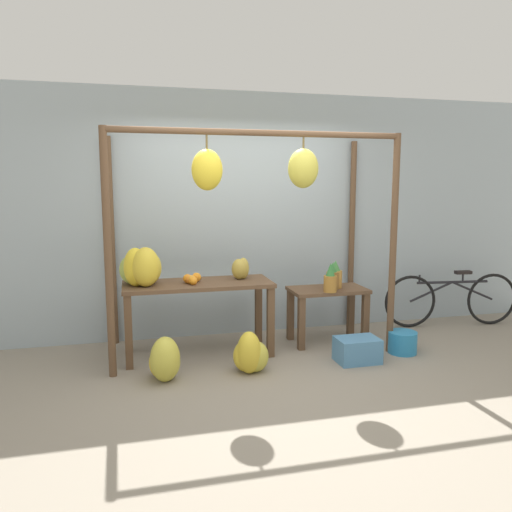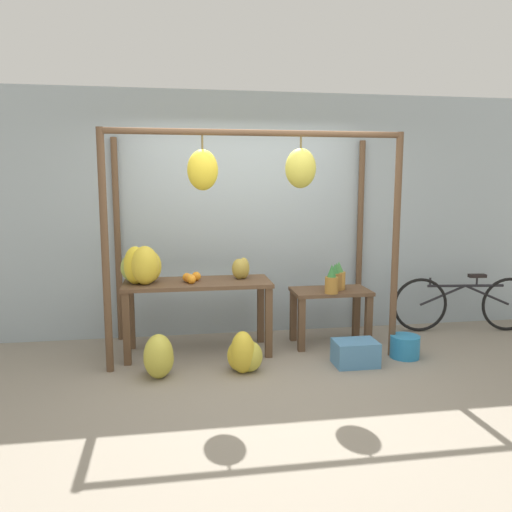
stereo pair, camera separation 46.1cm
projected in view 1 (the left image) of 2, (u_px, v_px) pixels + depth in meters
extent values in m
plane|color=gray|center=(274.00, 381.00, 4.51)|extent=(20.00, 20.00, 0.00)
cube|color=#99A8B2|center=(237.00, 215.00, 5.81)|extent=(8.00, 0.08, 2.80)
cylinder|color=brown|center=(108.00, 255.00, 4.46)|extent=(0.07, 0.07, 2.27)
cylinder|color=brown|center=(393.00, 246.00, 5.14)|extent=(0.07, 0.07, 2.27)
cylinder|color=brown|center=(112.00, 242.00, 5.42)|extent=(0.07, 0.07, 2.27)
cylinder|color=brown|center=(352.00, 236.00, 6.10)|extent=(0.07, 0.07, 2.27)
cylinder|color=brown|center=(261.00, 133.00, 4.64)|extent=(2.83, 0.06, 0.06)
cylinder|color=brown|center=(207.00, 142.00, 4.53)|extent=(0.02, 0.02, 0.13)
ellipsoid|color=yellow|center=(207.00, 170.00, 4.57)|extent=(0.29, 0.26, 0.38)
cylinder|color=brown|center=(304.00, 143.00, 4.76)|extent=(0.02, 0.02, 0.11)
ellipsoid|color=gold|center=(303.00, 168.00, 4.79)|extent=(0.30, 0.27, 0.38)
cube|color=brown|center=(198.00, 284.00, 5.10)|extent=(1.51, 0.60, 0.04)
cube|color=brown|center=(128.00, 332.00, 4.75)|extent=(0.07, 0.07, 0.73)
cube|color=brown|center=(271.00, 322.00, 5.09)|extent=(0.07, 0.07, 0.73)
cube|color=brown|center=(128.00, 319.00, 5.23)|extent=(0.07, 0.07, 0.73)
cube|color=brown|center=(258.00, 310.00, 5.57)|extent=(0.07, 0.07, 0.73)
cube|color=brown|center=(328.00, 290.00, 5.54)|extent=(0.84, 0.48, 0.04)
cube|color=brown|center=(301.00, 324.00, 5.31)|extent=(0.07, 0.07, 0.58)
cube|color=brown|center=(365.00, 319.00, 5.49)|extent=(0.07, 0.07, 0.58)
cube|color=brown|center=(290.00, 315.00, 5.67)|extent=(0.07, 0.07, 0.58)
cube|color=brown|center=(351.00, 311.00, 5.85)|extent=(0.07, 0.07, 0.58)
ellipsoid|color=gold|center=(148.00, 268.00, 4.96)|extent=(0.37, 0.37, 0.34)
ellipsoid|color=yellow|center=(143.00, 267.00, 4.97)|extent=(0.34, 0.34, 0.35)
ellipsoid|color=#9EB247|center=(133.00, 269.00, 4.98)|extent=(0.32, 0.34, 0.30)
ellipsoid|color=yellow|center=(135.00, 267.00, 4.87)|extent=(0.30, 0.29, 0.38)
ellipsoid|color=gold|center=(146.00, 267.00, 4.86)|extent=(0.38, 0.38, 0.39)
sphere|color=orange|center=(191.00, 279.00, 5.01)|extent=(0.09, 0.09, 0.09)
sphere|color=orange|center=(190.00, 279.00, 5.02)|extent=(0.09, 0.09, 0.09)
sphere|color=orange|center=(197.00, 277.00, 5.12)|extent=(0.10, 0.10, 0.10)
sphere|color=orange|center=(193.00, 280.00, 5.04)|extent=(0.07, 0.07, 0.07)
sphere|color=orange|center=(187.00, 279.00, 5.06)|extent=(0.09, 0.09, 0.09)
sphere|color=orange|center=(193.00, 281.00, 4.96)|extent=(0.09, 0.09, 0.09)
cylinder|color=olive|center=(334.00, 281.00, 5.50)|extent=(0.12, 0.12, 0.18)
cone|color=#428442|center=(334.00, 267.00, 5.48)|extent=(0.09, 0.09, 0.12)
cylinder|color=olive|center=(332.00, 281.00, 5.48)|extent=(0.13, 0.13, 0.19)
cone|color=#337538|center=(332.00, 267.00, 5.45)|extent=(0.09, 0.09, 0.10)
cylinder|color=#B27F38|center=(335.00, 279.00, 5.55)|extent=(0.15, 0.15, 0.19)
cone|color=#428442|center=(336.00, 265.00, 5.52)|extent=(0.10, 0.10, 0.11)
cylinder|color=#A3702D|center=(330.00, 284.00, 5.33)|extent=(0.14, 0.14, 0.18)
cone|color=#337538|center=(330.00, 269.00, 5.31)|extent=(0.10, 0.10, 0.14)
ellipsoid|color=gold|center=(166.00, 362.00, 4.50)|extent=(0.32, 0.30, 0.34)
ellipsoid|color=gold|center=(161.00, 363.00, 4.55)|extent=(0.27, 0.26, 0.29)
ellipsoid|color=gold|center=(165.00, 359.00, 4.47)|extent=(0.36, 0.38, 0.41)
ellipsoid|color=gold|center=(255.00, 356.00, 4.71)|extent=(0.28, 0.26, 0.30)
ellipsoid|color=gold|center=(247.00, 355.00, 4.72)|extent=(0.34, 0.32, 0.31)
ellipsoid|color=gold|center=(249.00, 352.00, 4.66)|extent=(0.25, 0.27, 0.40)
cube|color=#4C84B2|center=(357.00, 350.00, 4.97)|extent=(0.42, 0.30, 0.24)
cylinder|color=teal|center=(402.00, 342.00, 5.24)|extent=(0.30, 0.30, 0.23)
torus|color=black|center=(492.00, 299.00, 6.27)|extent=(0.65, 0.12, 0.65)
torus|color=black|center=(410.00, 302.00, 6.14)|extent=(0.65, 0.12, 0.65)
cylinder|color=black|center=(452.00, 282.00, 6.17)|extent=(0.91, 0.15, 0.03)
cylinder|color=black|center=(472.00, 291.00, 6.22)|extent=(0.55, 0.10, 0.26)
cylinder|color=black|center=(431.00, 292.00, 6.16)|extent=(0.55, 0.10, 0.26)
cylinder|color=black|center=(463.00, 278.00, 6.18)|extent=(0.02, 0.02, 0.10)
cube|color=black|center=(463.00, 272.00, 6.17)|extent=(0.21, 0.10, 0.04)
cylinder|color=black|center=(420.00, 279.00, 6.12)|extent=(0.02, 0.02, 0.10)
ellipsoid|color=#B2993D|center=(239.00, 269.00, 5.24)|extent=(0.20, 0.19, 0.22)
ellipsoid|color=#B2993D|center=(243.00, 268.00, 5.27)|extent=(0.17, 0.18, 0.23)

